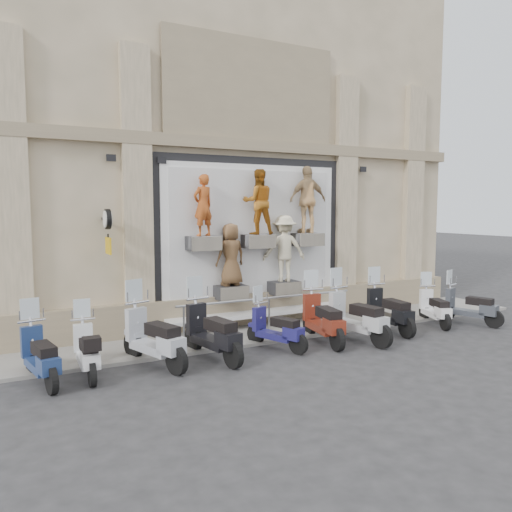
% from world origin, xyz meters
% --- Properties ---
extents(ground, '(90.00, 90.00, 0.00)m').
position_xyz_m(ground, '(0.00, 0.00, 0.00)').
color(ground, '#29292B').
rests_on(ground, ground).
extents(sidewalk, '(16.00, 2.20, 0.08)m').
position_xyz_m(sidewalk, '(0.00, 2.10, 0.04)').
color(sidewalk, gray).
rests_on(sidewalk, ground).
extents(building, '(14.00, 8.60, 12.00)m').
position_xyz_m(building, '(0.00, 7.00, 6.00)').
color(building, beige).
rests_on(building, ground).
extents(shop_vitrine, '(5.60, 1.00, 4.30)m').
position_xyz_m(shop_vitrine, '(0.16, 2.74, 2.42)').
color(shop_vitrine, black).
rests_on(shop_vitrine, ground).
extents(guard_rail, '(5.06, 0.10, 0.93)m').
position_xyz_m(guard_rail, '(0.00, 2.00, 0.47)').
color(guard_rail, '#9EA0A5').
rests_on(guard_rail, ground).
extents(clock_sign_bracket, '(0.10, 0.80, 1.02)m').
position_xyz_m(clock_sign_bracket, '(-3.90, 2.47, 2.80)').
color(clock_sign_bracket, black).
rests_on(clock_sign_bracket, ground).
extents(scooter_a, '(0.86, 1.91, 1.50)m').
position_xyz_m(scooter_a, '(-5.52, 0.66, 0.75)').
color(scooter_a, navy).
rests_on(scooter_a, ground).
extents(scooter_b, '(0.55, 1.74, 1.40)m').
position_xyz_m(scooter_b, '(-4.70, 0.68, 0.70)').
color(scooter_b, silver).
rests_on(scooter_b, ground).
extents(scooter_c, '(1.23, 2.19, 1.71)m').
position_xyz_m(scooter_c, '(-3.41, 0.68, 0.86)').
color(scooter_c, '#A1A5AE').
rests_on(scooter_c, ground).
extents(scooter_d, '(0.98, 2.17, 1.70)m').
position_xyz_m(scooter_d, '(-2.18, 0.56, 0.85)').
color(scooter_d, black).
rests_on(scooter_d, ground).
extents(scooter_e, '(1.07, 1.79, 1.40)m').
position_xyz_m(scooter_e, '(-0.59, 0.59, 0.70)').
color(scooter_e, navy).
rests_on(scooter_e, ground).
extents(scooter_f, '(0.92, 2.12, 1.67)m').
position_xyz_m(scooter_f, '(0.65, 0.54, 0.83)').
color(scooter_f, maroon).
rests_on(scooter_f, ground).
extents(scooter_g, '(0.92, 2.18, 1.72)m').
position_xyz_m(scooter_g, '(1.44, 0.28, 0.86)').
color(scooter_g, '#A8ACAF').
rests_on(scooter_g, ground).
extents(scooter_h, '(0.76, 2.05, 1.63)m').
position_xyz_m(scooter_h, '(2.79, 0.64, 0.81)').
color(scooter_h, black).
rests_on(scooter_h, ground).
extents(scooter_i, '(1.10, 1.79, 1.40)m').
position_xyz_m(scooter_i, '(4.41, 0.61, 0.70)').
color(scooter_i, silver).
rests_on(scooter_i, ground).
extents(scooter_j, '(1.08, 1.87, 1.46)m').
position_xyz_m(scooter_j, '(5.34, 0.22, 0.73)').
color(scooter_j, '#32363E').
rests_on(scooter_j, ground).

